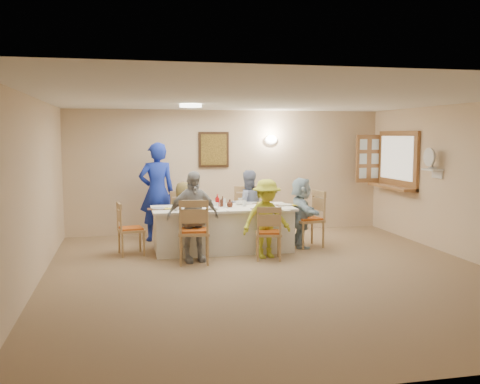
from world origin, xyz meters
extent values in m
plane|color=#9B7E5D|center=(0.00, 0.00, 0.00)|extent=(7.00, 7.00, 0.00)
plane|color=beige|center=(0.00, 3.50, 1.25)|extent=(6.50, 0.00, 6.50)
plane|color=beige|center=(0.00, -3.50, 1.25)|extent=(6.50, 0.00, 6.50)
plane|color=beige|center=(-3.25, 0.00, 1.25)|extent=(0.00, 7.00, 7.00)
plane|color=beige|center=(3.25, 0.00, 1.25)|extent=(0.00, 7.00, 7.00)
plane|color=white|center=(0.00, 0.00, 2.50)|extent=(7.00, 7.00, 0.00)
cube|color=#3D2415|center=(-0.30, 3.47, 1.70)|extent=(0.62, 0.04, 0.72)
cube|color=black|center=(-0.30, 3.45, 1.70)|extent=(0.52, 0.02, 0.62)
ellipsoid|color=white|center=(0.90, 3.44, 1.90)|extent=(0.26, 0.09, 0.18)
cylinder|color=white|center=(-1.00, 1.50, 2.47)|extent=(0.36, 0.36, 0.05)
cube|color=#9E6C39|center=(3.21, 2.40, 1.50)|extent=(0.06, 1.50, 1.15)
cube|color=#9E6C39|center=(3.09, 2.40, 0.97)|extent=(0.30, 1.50, 0.05)
cube|color=#9E6C39|center=(2.95, 3.16, 1.50)|extent=(0.55, 0.04, 1.00)
cube|color=white|center=(3.13, 1.05, 1.40)|extent=(0.22, 0.36, 0.03)
cube|color=white|center=(-0.44, 1.71, 0.38)|extent=(2.42, 1.02, 0.76)
imported|color=brown|center=(-1.04, 2.39, 0.58)|extent=(0.60, 0.42, 1.16)
imported|color=#7A85A8|center=(0.16, 2.39, 0.67)|extent=(0.69, 0.56, 1.34)
imported|color=#AAAAAA|center=(-1.04, 1.03, 0.72)|extent=(0.97, 0.65, 1.44)
imported|color=gold|center=(0.16, 1.03, 0.64)|extent=(0.99, 0.75, 1.29)
imported|color=#ADC8D6|center=(0.98, 1.71, 0.63)|extent=(1.20, 0.51, 1.25)
imported|color=#182DA7|center=(-1.49, 2.86, 0.93)|extent=(0.81, 0.65, 1.86)
cube|color=#472B19|center=(-1.04, 1.29, 0.76)|extent=(0.35, 0.26, 0.01)
cylinder|color=white|center=(-1.04, 1.29, 0.77)|extent=(0.23, 0.23, 0.01)
cube|color=yellow|center=(-0.86, 1.24, 0.77)|extent=(0.14, 0.14, 0.01)
cube|color=#472B19|center=(0.16, 1.29, 0.76)|extent=(0.36, 0.27, 0.01)
cylinder|color=white|center=(0.16, 1.29, 0.77)|extent=(0.23, 0.23, 0.01)
cube|color=yellow|center=(0.34, 1.24, 0.77)|extent=(0.15, 0.15, 0.01)
cube|color=#472B19|center=(-1.04, 2.13, 0.76)|extent=(0.33, 0.25, 0.01)
cylinder|color=white|center=(-1.04, 2.13, 0.77)|extent=(0.23, 0.23, 0.01)
cube|color=yellow|center=(-0.86, 2.08, 0.77)|extent=(0.14, 0.14, 0.01)
cube|color=#472B19|center=(0.16, 2.13, 0.76)|extent=(0.36, 0.27, 0.01)
cylinder|color=white|center=(0.16, 2.13, 0.77)|extent=(0.22, 0.22, 0.01)
cube|color=yellow|center=(0.34, 2.08, 0.77)|extent=(0.14, 0.14, 0.01)
cube|color=#472B19|center=(-1.54, 1.71, 0.76)|extent=(0.36, 0.26, 0.01)
cylinder|color=white|center=(-1.54, 1.71, 0.77)|extent=(0.23, 0.23, 0.01)
cube|color=yellow|center=(-1.36, 1.66, 0.77)|extent=(0.15, 0.15, 0.01)
cube|color=#472B19|center=(0.68, 1.71, 0.76)|extent=(0.33, 0.25, 0.01)
cylinder|color=white|center=(0.68, 1.71, 0.77)|extent=(0.25, 0.25, 0.02)
cube|color=yellow|center=(0.86, 1.66, 0.77)|extent=(0.14, 0.14, 0.01)
imported|color=white|center=(-1.27, 1.41, 0.80)|extent=(0.16, 0.16, 0.08)
imported|color=white|center=(-0.01, 2.23, 0.80)|extent=(0.10, 0.10, 0.09)
imported|color=white|center=(-0.65, 1.45, 0.78)|extent=(0.31, 0.31, 0.05)
imported|color=white|center=(-0.06, 1.99, 0.79)|extent=(0.31, 0.31, 0.06)
imported|color=#B60F10|center=(-0.52, 1.76, 0.87)|extent=(0.13, 0.13, 0.22)
imported|color=#461F12|center=(-0.43, 1.77, 0.85)|extent=(0.13, 0.13, 0.18)
imported|color=#461F12|center=(-0.32, 1.69, 0.83)|extent=(0.17, 0.17, 0.14)
cylinder|color=silver|center=(-0.59, 1.76, 0.82)|extent=(0.07, 0.07, 0.10)
camera|label=1|loc=(-2.07, -7.25, 2.00)|focal=40.00mm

